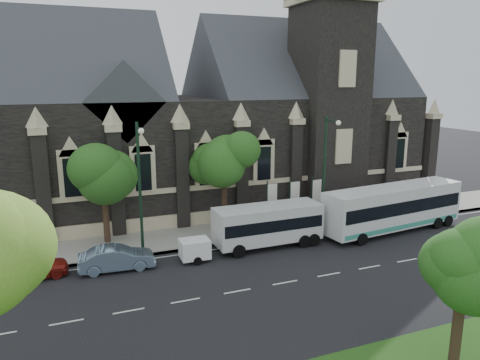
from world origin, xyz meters
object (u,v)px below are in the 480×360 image
tree_park_east (465,258)px  tree_walk_left (105,165)px  banner_flag_center (293,198)px  tour_coach (393,207)px  car_far_red (29,267)px  banner_flag_right (315,196)px  box_trailer (195,249)px  shuttle_bus (268,223)px  banner_flag_left (270,201)px  tree_walk_right (226,156)px  street_lamp_near (326,167)px  sedan (117,258)px  street_lamp_mid (140,182)px

tree_park_east → tree_walk_left: size_ratio=0.82×
banner_flag_center → tour_coach: 7.78m
tree_park_east → banner_flag_center: tree_park_east is taller
banner_flag_center → car_far_red: (-19.18, -2.96, -1.64)m
banner_flag_right → box_trailer: 12.04m
banner_flag_right → tour_coach: size_ratio=0.32×
banner_flag_center → shuttle_bus: 4.95m
tree_park_east → banner_flag_right: size_ratio=1.57×
tree_walk_left → banner_flag_left: tree_walk_left is taller
tree_walk_right → banner_flag_right: 8.05m
street_lamp_near → banner_flag_center: (-1.71, 1.91, -2.73)m
banner_flag_center → car_far_red: bearing=-171.2°
tree_walk_left → tour_coach: size_ratio=0.61×
banner_flag_right → shuttle_bus: (-5.70, -3.22, -0.67)m
banner_flag_right → sedan: banner_flag_right is taller
shuttle_bus → sedan: bearing=-179.2°
banner_flag_left → box_trailer: size_ratio=1.45×
box_trailer → sedan: 4.93m
banner_flag_left → box_trailer: banner_flag_left is taller
street_lamp_near → box_trailer: size_ratio=3.26×
street_lamp_near → car_far_red: size_ratio=2.07×
tree_walk_right → banner_flag_right: size_ratio=1.95×
banner_flag_center → tree_walk_right: bearing=161.4°
street_lamp_near → street_lamp_mid: 14.00m
tree_walk_right → tour_coach: tree_walk_right is taller
street_lamp_mid → banner_flag_left: (10.29, 1.91, -2.73)m
street_lamp_near → box_trailer: street_lamp_near is taller
tree_walk_left → tour_coach: 21.90m
banner_flag_left → tree_walk_left: bearing=172.0°
street_lamp_near → banner_flag_left: bearing=152.8°
sedan → car_far_red: bearing=87.2°
tree_walk_right → box_trailer: bearing=-126.8°
tree_walk_left → street_lamp_near: size_ratio=0.85×
car_far_red → banner_flag_right: bearing=-88.1°
banner_flag_left → sedan: size_ratio=0.86×
tree_park_east → tree_walk_right: bearing=98.4°
street_lamp_near → tree_walk_left: bearing=167.1°
shuttle_bus → banner_flag_right: bearing=29.0°
street_lamp_near → banner_flag_right: (0.29, 1.91, -2.73)m
banner_flag_left → shuttle_bus: 3.70m
tree_park_east → sedan: tree_park_east is taller
car_far_red → banner_flag_center: bearing=-87.3°
tree_walk_right → banner_flag_right: tree_walk_right is taller
tree_park_east → banner_flag_left: (0.11, 18.32, -2.24)m
banner_flag_center → tour_coach: bearing=-29.5°
banner_flag_center → sedan: (-14.19, -3.48, -1.62)m
shuttle_bus → car_far_red: shuttle_bus is taller
street_lamp_mid → banner_flag_center: size_ratio=2.25×
tree_walk_left → tour_coach: (20.85, -5.53, -3.79)m
street_lamp_mid → shuttle_bus: (8.59, -1.32, -3.40)m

